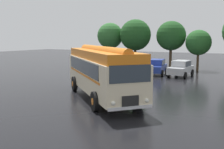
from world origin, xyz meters
TOP-DOWN VIEW (x-y plane):
  - ground_plane at (0.00, 0.00)m, footprint 120.00×120.00m
  - vintage_bus at (-0.87, 0.15)m, footprint 9.07×8.63m
  - car_near_left at (-1.47, 13.24)m, footprint 2.39×4.39m
  - car_mid_left at (1.33, 12.97)m, footprint 2.16×4.30m
  - tree_far_left at (-10.66, 18.95)m, footprint 3.77×3.72m
  - tree_left_of_centre at (-6.60, 18.78)m, footprint 4.29×4.29m
  - tree_centre at (-1.63, 19.10)m, footprint 3.82×3.82m
  - tree_right_of_centre at (2.01, 18.80)m, footprint 3.13×3.13m

SIDE VIEW (x-z plane):
  - ground_plane at x=0.00m, z-range 0.00..0.00m
  - car_near_left at x=-1.47m, z-range 0.02..1.68m
  - car_mid_left at x=1.33m, z-range 0.02..1.68m
  - vintage_bus at x=-0.87m, z-range 0.15..3.64m
  - tree_right_of_centre at x=2.01m, z-range 0.97..6.02m
  - tree_centre at x=-1.63m, z-range 1.13..7.37m
  - tree_far_left at x=-10.66m, z-range 1.30..7.52m
  - tree_left_of_centre at x=-6.60m, z-range 1.25..7.85m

